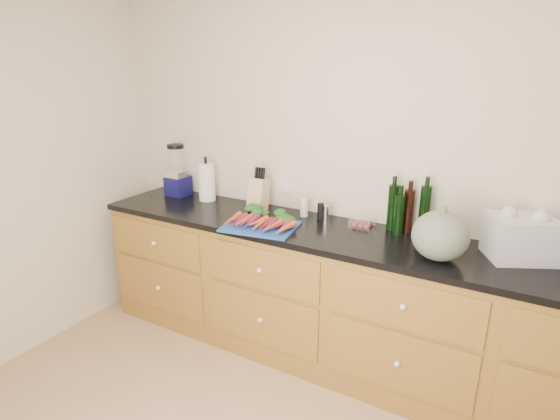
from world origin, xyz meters
The scene contains 15 objects.
wall_back centered at (0.00, 1.62, 1.30)m, with size 4.10×0.05×2.60m, color beige.
cabinets centered at (0.00, 1.30, 0.45)m, with size 3.60×0.64×0.90m.
countertop centered at (0.00, 1.30, 0.92)m, with size 3.64×0.62×0.04m, color black.
cutting_board centered at (-0.54, 1.14, 0.95)m, with size 0.46×0.35×0.01m, color #1B49A4.
carrots centered at (-0.54, 1.18, 0.98)m, with size 0.45×0.31×0.06m.
squash centered at (0.56, 1.20, 1.08)m, with size 0.30×0.30×0.27m, color #546252.
blender_appliance centered at (-1.52, 1.46, 1.12)m, with size 0.16×0.16×0.41m.
paper_towel centered at (-1.22, 1.46, 1.09)m, with size 0.13×0.13×0.29m, color white.
knife_block centered at (-0.74, 1.44, 1.06)m, with size 0.12×0.12×0.23m, color tan.
grinder_salt centered at (-0.39, 1.48, 1.00)m, with size 0.05×0.05×0.12m, color silver.
grinder_pepper centered at (-0.26, 1.48, 1.00)m, with size 0.05×0.05×0.11m, color black.
canister_chrome centered at (-0.22, 1.48, 0.99)m, with size 0.04×0.04×0.10m, color silver.
tomato_box centered at (0.04, 1.47, 0.97)m, with size 0.15×0.12×0.07m, color white.
bottles centered at (0.30, 1.51, 1.08)m, with size 0.26×0.13×0.31m.
grocery_bag centered at (0.94, 1.42, 1.06)m, with size 0.32×0.26×0.24m, color silver, non-canonical shape.
Camera 1 is at (0.88, -1.12, 1.93)m, focal length 28.00 mm.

